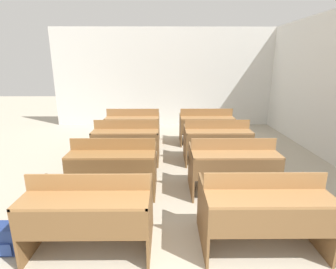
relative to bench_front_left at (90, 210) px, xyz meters
name	(u,v)px	position (x,y,z in m)	size (l,w,h in m)	color
wall_back	(164,78)	(0.77, 6.03, 1.05)	(7.02, 0.06, 3.06)	silver
bench_front_left	(90,210)	(0.00, 0.00, 0.00)	(1.31, 0.81, 0.90)	brown
bench_front_right	(262,208)	(1.88, 0.02, 0.00)	(1.31, 0.81, 0.90)	brown
bench_second_left	(114,164)	(0.00, 1.33, 0.00)	(1.31, 0.81, 0.90)	brown
bench_second_right	(232,164)	(1.87, 1.31, 0.00)	(1.31, 0.81, 0.90)	brown
bench_third_left	(127,140)	(0.02, 2.65, 0.00)	(1.31, 0.81, 0.90)	brown
bench_third_right	(217,140)	(1.87, 2.63, 0.00)	(1.31, 0.81, 0.90)	brown
bench_back_left	(133,125)	(0.00, 3.94, 0.00)	(1.31, 0.81, 0.90)	brown
bench_back_right	(206,125)	(1.85, 3.94, 0.00)	(1.31, 0.81, 0.90)	brown
schoolbag	(8,239)	(-0.92, -0.04, -0.33)	(0.28, 0.23, 0.32)	navy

